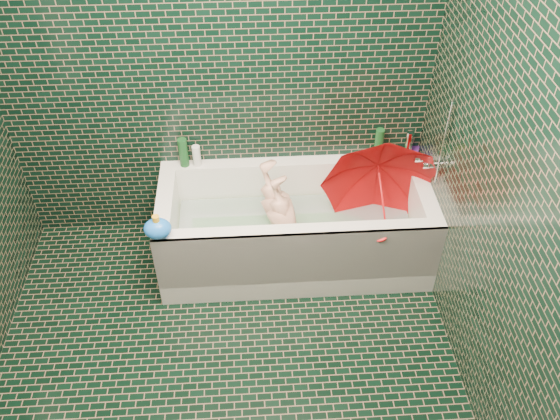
{
  "coord_description": "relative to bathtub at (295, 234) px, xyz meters",
  "views": [
    {
      "loc": [
        0.18,
        -1.74,
        2.89
      ],
      "look_at": [
        0.34,
        0.82,
        0.59
      ],
      "focal_mm": 38.0,
      "sensor_mm": 36.0,
      "label": 1
    }
  ],
  "objects": [
    {
      "name": "faucet",
      "position": [
        0.81,
        0.01,
        0.56
      ],
      "size": [
        0.18,
        0.19,
        0.55
      ],
      "color": "silver",
      "rests_on": "wall_right"
    },
    {
      "name": "bottle_left_tall",
      "position": [
        -0.69,
        0.34,
        0.44
      ],
      "size": [
        0.07,
        0.07,
        0.2
      ],
      "primitive_type": "cylinder",
      "rotation": [
        0.0,
        0.0,
        0.29
      ],
      "color": "#14471D",
      "rests_on": "bathtub"
    },
    {
      "name": "soap_bottle_b",
      "position": [
        0.78,
        0.32,
        0.34
      ],
      "size": [
        0.12,
        0.12,
        0.2
      ],
      "primitive_type": "imported",
      "rotation": [
        0.0,
        0.0,
        -0.39
      ],
      "color": "#471D6F",
      "rests_on": "bathtub"
    },
    {
      "name": "soap_bottle_c",
      "position": [
        0.65,
        0.32,
        0.34
      ],
      "size": [
        0.16,
        0.16,
        0.16
      ],
      "primitive_type": "imported",
      "rotation": [
        0.0,
        0.0,
        -0.42
      ],
      "color": "#14471D",
      "rests_on": "bathtub"
    },
    {
      "name": "umbrella",
      "position": [
        0.52,
        -0.07,
        0.34
      ],
      "size": [
        0.93,
        0.86,
        0.94
      ],
      "primitive_type": "imported",
      "rotation": [
        0.18,
        -0.38,
        -0.14
      ],
      "color": "red",
      "rests_on": "bathtub"
    },
    {
      "name": "bottle_right_tall",
      "position": [
        0.56,
        0.31,
        0.46
      ],
      "size": [
        0.07,
        0.07,
        0.24
      ],
      "primitive_type": "cylinder",
      "rotation": [
        0.0,
        0.0,
        -0.38
      ],
      "color": "#14471D",
      "rests_on": "bathtub"
    },
    {
      "name": "wall_back",
      "position": [
        -0.45,
        0.39,
        1.04
      ],
      "size": [
        2.8,
        0.0,
        2.8
      ],
      "primitive_type": "plane",
      "rotation": [
        1.57,
        0.0,
        0.0
      ],
      "color": "black",
      "rests_on": "floor"
    },
    {
      "name": "floor",
      "position": [
        -0.45,
        -1.01,
        -0.21
      ],
      "size": [
        2.8,
        2.8,
        0.0
      ],
      "primitive_type": "plane",
      "color": "black",
      "rests_on": "ground"
    },
    {
      "name": "bottle_right_pump",
      "position": [
        0.76,
        0.33,
        0.44
      ],
      "size": [
        0.06,
        0.06,
        0.2
      ],
      "primitive_type": "cylinder",
      "rotation": [
        0.0,
        0.0,
        0.24
      ],
      "color": "silver",
      "rests_on": "bathtub"
    },
    {
      "name": "bath_toy",
      "position": [
        -0.8,
        -0.32,
        0.41
      ],
      "size": [
        0.18,
        0.15,
        0.15
      ],
      "rotation": [
        0.0,
        0.0,
        -0.18
      ],
      "color": "#1B71F5",
      "rests_on": "bathtub"
    },
    {
      "name": "bathtub",
      "position": [
        0.0,
        0.0,
        0.0
      ],
      "size": [
        1.7,
        0.75,
        0.55
      ],
      "color": "white",
      "rests_on": "floor"
    },
    {
      "name": "bottle_left_short",
      "position": [
        -0.61,
        0.33,
        0.41
      ],
      "size": [
        0.05,
        0.05,
        0.15
      ],
      "primitive_type": "cylinder",
      "rotation": [
        0.0,
        0.0,
        -0.0
      ],
      "color": "white",
      "rests_on": "bathtub"
    },
    {
      "name": "bath_mat",
      "position": [
        0.0,
        0.02,
        -0.06
      ],
      "size": [
        1.35,
        0.47,
        0.01
      ],
      "primitive_type": "cube",
      "color": "green",
      "rests_on": "bathtub"
    },
    {
      "name": "water",
      "position": [
        0.0,
        0.02,
        0.09
      ],
      "size": [
        1.48,
        0.53,
        0.0
      ],
      "primitive_type": "cube",
      "color": "silver",
      "rests_on": "bathtub"
    },
    {
      "name": "rubber_duck",
      "position": [
        0.57,
        0.31,
        0.38
      ],
      "size": [
        0.12,
        0.09,
        0.1
      ],
      "rotation": [
        0.0,
        0.0,
        -0.17
      ],
      "color": "#F6AA19",
      "rests_on": "bathtub"
    },
    {
      "name": "child",
      "position": [
        -0.05,
        -0.02,
        0.1
      ],
      "size": [
        1.0,
        0.56,
        0.41
      ],
      "primitive_type": "imported",
      "rotation": [
        -1.36,
        0.0,
        -1.32
      ],
      "color": "#E4A88F",
      "rests_on": "bathtub"
    },
    {
      "name": "wall_right",
      "position": [
        0.85,
        -1.01,
        1.04
      ],
      "size": [
        0.0,
        2.8,
        2.8
      ],
      "primitive_type": "plane",
      "rotation": [
        1.57,
        0.0,
        -1.57
      ],
      "color": "black",
      "rests_on": "floor"
    },
    {
      "name": "soap_bottle_a",
      "position": [
        0.69,
        0.36,
        0.34
      ],
      "size": [
        0.1,
        0.1,
        0.25
      ],
      "primitive_type": "imported",
      "rotation": [
        0.0,
        0.0,
        0.03
      ],
      "color": "white",
      "rests_on": "bathtub"
    }
  ]
}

